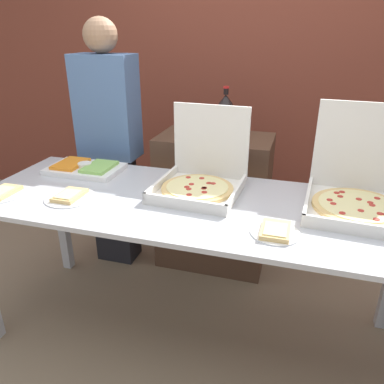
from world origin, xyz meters
name	(u,v)px	position (x,y,z in m)	size (l,w,h in m)	color
ground_plane	(192,330)	(0.00, 0.00, 0.00)	(16.00, 16.00, 0.00)	#847056
brick_wall_behind	(249,59)	(0.00, 1.70, 1.40)	(10.00, 0.06, 2.80)	brown
buffet_table	(192,218)	(0.00, 0.00, 0.75)	(2.24, 0.82, 0.84)	#B7BABF
pizza_box_far_left	(360,191)	(0.79, 0.16, 0.93)	(0.51, 0.52, 0.47)	silver
pizza_box_near_left	(201,177)	(0.01, 0.15, 0.92)	(0.45, 0.46, 0.43)	silver
paper_plate_front_left	(3,193)	(-0.96, -0.21, 0.86)	(0.23, 0.23, 0.03)	white
paper_plate_front_right	(275,231)	(0.43, -0.21, 0.86)	(0.21, 0.21, 0.03)	white
paper_plate_front_center	(70,196)	(-0.61, -0.14, 0.85)	(0.25, 0.25, 0.03)	white
veggie_tray	(85,168)	(-0.74, 0.23, 0.87)	(0.43, 0.27, 0.05)	white
sideboard_podium	(214,202)	(-0.07, 0.77, 0.49)	(0.77, 0.44, 0.97)	#4C3323
soda_bottle	(225,116)	(0.00, 0.76, 1.12)	(0.09, 0.09, 0.33)	black
soda_can_silver	(212,125)	(-0.10, 0.83, 1.03)	(0.07, 0.07, 0.12)	silver
person_guest_cap	(110,145)	(-0.77, 0.61, 0.90)	(0.40, 0.22, 1.71)	black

